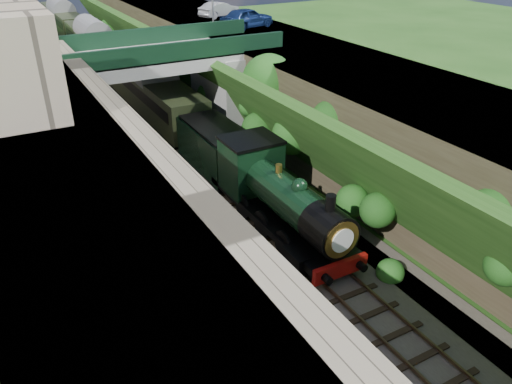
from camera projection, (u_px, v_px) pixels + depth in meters
ground at (384, 364)px, 17.63m from camera, size 160.00×160.00×0.00m
trackbed at (179, 157)px, 33.01m from camera, size 10.00×90.00×0.20m
retaining_wall at (86, 123)px, 29.07m from camera, size 1.00×90.00×7.00m
street_plateau_left at (21, 134)px, 27.58m from camera, size 6.00×90.00×7.00m
street_plateau_right at (301, 92)px, 35.62m from camera, size 8.00×90.00×6.25m
embankment_slope at (248, 112)px, 33.47m from camera, size 4.59×90.00×6.36m
track_left at (149, 161)px, 32.10m from camera, size 2.50×90.00×0.20m
track_right at (195, 152)px, 33.46m from camera, size 2.50×90.00×0.20m
road_bridge at (166, 82)px, 34.62m from camera, size 16.00×6.40×7.25m
tree at (269, 84)px, 32.13m from camera, size 3.60×3.80×6.60m
car_blue at (247, 18)px, 40.17m from camera, size 5.09×3.15×1.62m
car_silver at (219, 9)px, 45.15m from camera, size 4.25×2.69×1.32m
locomotive at (280, 199)px, 24.30m from camera, size 3.10×10.23×3.83m
tender at (216, 151)px, 30.11m from camera, size 2.70×6.00×3.05m
coach_front at (150, 91)px, 39.62m from camera, size 2.90×18.00×3.70m
coach_middle at (95, 46)px, 54.12m from camera, size 2.90×18.00×3.70m
coach_rear at (63, 20)px, 68.63m from camera, size 2.90×18.00×3.70m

